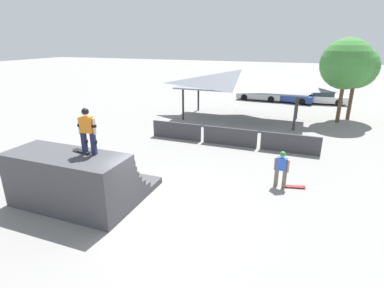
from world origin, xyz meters
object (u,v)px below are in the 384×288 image
object	(u,v)px
bystander_walking	(282,166)
skateboard_on_ground	(296,186)
parked_car_blue	(290,96)
skater_on_deck	(87,128)
parked_car_silver	(259,94)
parked_car_white	(323,97)
tree_beside_pavilion	(346,64)
skateboard_on_deck	(82,151)
tree_far_back	(356,67)

from	to	relation	value
bystander_walking	skateboard_on_ground	size ratio (longest dim) A/B	1.91
parked_car_blue	bystander_walking	bearing A→B (deg)	-76.01
skater_on_deck	parked_car_silver	world-z (taller)	skater_on_deck
skater_on_deck	parked_car_white	world-z (taller)	skater_on_deck
skater_on_deck	tree_beside_pavilion	distance (m)	18.94
skateboard_on_deck	skateboard_on_ground	distance (m)	8.67
skater_on_deck	skateboard_on_ground	distance (m)	8.66
tree_beside_pavilion	parked_car_white	size ratio (longest dim) A/B	1.39
skateboard_on_ground	tree_beside_pavilion	size ratio (longest dim) A/B	0.14
parked_car_silver	parked_car_white	size ratio (longest dim) A/B	1.03
skater_on_deck	bystander_walking	distance (m)	7.79
skateboard_on_ground	parked_car_white	world-z (taller)	parked_car_white
parked_car_white	parked_car_silver	bearing A→B (deg)	178.39
skater_on_deck	skateboard_on_ground	size ratio (longest dim) A/B	1.99
bystander_walking	parked_car_blue	bearing A→B (deg)	-78.42
skateboard_on_deck	skateboard_on_ground	bearing A→B (deg)	40.54
tree_beside_pavilion	skateboard_on_deck	bearing A→B (deg)	-120.38
parked_car_white	skateboard_on_deck	bearing A→B (deg)	-115.41
skateboard_on_ground	skateboard_on_deck	bearing A→B (deg)	-163.09
skateboard_on_deck	parked_car_blue	xyz separation A→B (m)	(5.71, 23.27, -1.54)
skateboard_on_deck	parked_car_blue	bearing A→B (deg)	86.81
skater_on_deck	tree_far_back	bearing A→B (deg)	50.50
skateboard_on_ground	parked_car_silver	world-z (taller)	parked_car_silver
parked_car_blue	parked_car_silver	bearing A→B (deg)	-169.59
skater_on_deck	tree_far_back	distance (m)	20.48
skateboard_on_ground	tree_beside_pavilion	world-z (taller)	tree_beside_pavilion
skateboard_on_ground	parked_car_white	bearing A→B (deg)	72.63
skater_on_deck	parked_car_silver	bearing A→B (deg)	74.50
skateboard_on_deck	tree_far_back	xyz separation A→B (m)	(10.46, 17.76, 1.84)
parked_car_silver	skater_on_deck	bearing A→B (deg)	-93.21
skater_on_deck	skateboard_on_deck	bearing A→B (deg)	166.55
skateboard_on_deck	parked_car_silver	bearing A→B (deg)	94.12
tree_beside_pavilion	parked_car_blue	world-z (taller)	tree_beside_pavilion
skater_on_deck	skateboard_on_deck	distance (m)	0.96
parked_car_blue	parked_car_white	size ratio (longest dim) A/B	1.08
skateboard_on_ground	parked_car_silver	xyz separation A→B (m)	(-4.65, 19.11, 0.54)
skateboard_on_ground	tree_far_back	xyz separation A→B (m)	(3.17, 13.56, 3.93)
bystander_walking	parked_car_silver	xyz separation A→B (m)	(-3.99, 19.24, -0.34)
skateboard_on_deck	tree_beside_pavilion	bearing A→B (deg)	70.22
bystander_walking	parked_car_white	bearing A→B (deg)	-87.40
skateboard_on_deck	parked_car_blue	size ratio (longest dim) A/B	0.18
parked_car_silver	skateboard_on_deck	bearing A→B (deg)	-94.07
tree_far_back	parked_car_blue	distance (m)	8.02
skateboard_on_deck	tree_far_back	distance (m)	20.69
parked_car_blue	parked_car_white	bearing A→B (deg)	18.95
skateboard_on_ground	parked_car_white	xyz separation A→B (m)	(1.48, 19.48, 0.54)
skateboard_on_deck	bystander_walking	bearing A→B (deg)	42.12
tree_far_back	parked_car_silver	world-z (taller)	tree_far_back
parked_car_silver	parked_car_blue	distance (m)	3.06
tree_beside_pavilion	skater_on_deck	bearing A→B (deg)	-119.43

